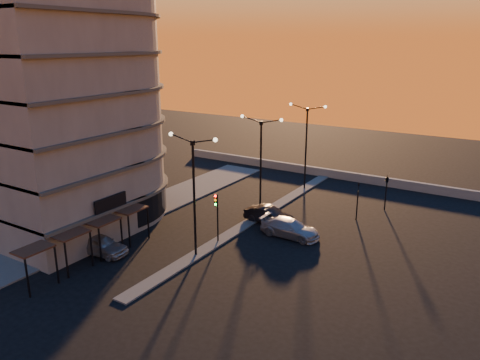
% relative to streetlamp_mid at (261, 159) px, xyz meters
% --- Properties ---
extents(ground, '(120.00, 120.00, 0.00)m').
position_rel_streetlamp_mid_xyz_m(ground, '(0.00, -10.00, -5.59)').
color(ground, black).
rests_on(ground, ground).
extents(sidewalk_west, '(5.00, 40.00, 0.12)m').
position_rel_streetlamp_mid_xyz_m(sidewalk_west, '(-10.50, -6.00, -5.53)').
color(sidewalk_west, '#504F4D').
rests_on(sidewalk_west, ground).
extents(median, '(1.20, 36.00, 0.12)m').
position_rel_streetlamp_mid_xyz_m(median, '(0.00, 0.00, -5.53)').
color(median, '#504F4D').
rests_on(median, ground).
extents(parapet, '(44.00, 0.50, 1.00)m').
position_rel_streetlamp_mid_xyz_m(parapet, '(2.00, 16.00, -5.09)').
color(parapet, slate).
rests_on(parapet, ground).
extents(building, '(14.35, 17.08, 25.00)m').
position_rel_streetlamp_mid_xyz_m(building, '(-14.00, -9.97, 6.32)').
color(building, slate).
rests_on(building, ground).
extents(streetlamp_near, '(4.32, 0.32, 9.51)m').
position_rel_streetlamp_mid_xyz_m(streetlamp_near, '(0.00, -10.00, 0.00)').
color(streetlamp_near, black).
rests_on(streetlamp_near, ground).
extents(streetlamp_mid, '(4.32, 0.32, 9.51)m').
position_rel_streetlamp_mid_xyz_m(streetlamp_mid, '(0.00, 0.00, 0.00)').
color(streetlamp_mid, black).
rests_on(streetlamp_mid, ground).
extents(streetlamp_far, '(4.32, 0.32, 9.51)m').
position_rel_streetlamp_mid_xyz_m(streetlamp_far, '(0.00, 10.00, 0.00)').
color(streetlamp_far, black).
rests_on(streetlamp_far, ground).
extents(traffic_light_main, '(0.28, 0.44, 4.25)m').
position_rel_streetlamp_mid_xyz_m(traffic_light_main, '(0.00, -7.13, -2.70)').
color(traffic_light_main, black).
rests_on(traffic_light_main, ground).
extents(signal_east_a, '(0.13, 0.16, 3.60)m').
position_rel_streetlamp_mid_xyz_m(signal_east_a, '(8.00, 4.00, -3.66)').
color(signal_east_a, black).
rests_on(signal_east_a, ground).
extents(signal_east_b, '(0.42, 1.99, 3.60)m').
position_rel_streetlamp_mid_xyz_m(signal_east_b, '(9.50, 8.00, -2.49)').
color(signal_east_b, black).
rests_on(signal_east_b, ground).
extents(car_hatchback, '(4.73, 2.31, 1.56)m').
position_rel_streetlamp_mid_xyz_m(car_hatchback, '(-6.50, -13.66, -4.81)').
color(car_hatchback, '#9C9EA3').
rests_on(car_hatchback, ground).
extents(car_sedan, '(4.65, 1.83, 1.51)m').
position_rel_streetlamp_mid_xyz_m(car_sedan, '(1.50, -1.05, -4.84)').
color(car_sedan, black).
rests_on(car_sedan, ground).
extents(car_wagon, '(5.23, 2.21, 1.51)m').
position_rel_streetlamp_mid_xyz_m(car_wagon, '(4.50, -2.78, -4.84)').
color(car_wagon, '#A0A1A8').
rests_on(car_wagon, ground).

